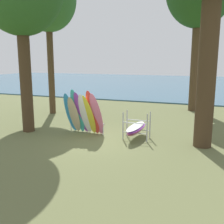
# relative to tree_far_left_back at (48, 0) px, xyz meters

# --- Properties ---
(ground_plane) EXTENTS (80.00, 80.00, 0.00)m
(ground_plane) POSITION_rel_tree_far_left_back_xyz_m (5.22, -4.71, -7.18)
(ground_plane) COLOR #60663D
(lake_water) EXTENTS (80.00, 36.00, 0.10)m
(lake_water) POSITION_rel_tree_far_left_back_xyz_m (5.22, 24.52, -7.13)
(lake_water) COLOR #38607A
(lake_water) RESTS_ON ground
(tree_far_left_back) EXTENTS (3.53, 3.53, 9.29)m
(tree_far_left_back) POSITION_rel_tree_far_left_back_xyz_m (0.00, 0.00, 0.00)
(tree_far_left_back) COLOR #4C3823
(tree_far_left_back) RESTS_ON ground
(leaning_board_pile) EXTENTS (2.09, 1.08, 2.21)m
(leaning_board_pile) POSITION_rel_tree_far_left_back_xyz_m (4.25, -3.91, -6.16)
(leaning_board_pile) COLOR #2D8ED1
(leaning_board_pile) RESTS_ON ground
(board_storage_rack) EXTENTS (1.15, 2.12, 1.25)m
(board_storage_rack) POSITION_rel_tree_far_left_back_xyz_m (6.81, -3.75, -6.68)
(board_storage_rack) COLOR #9EA0A5
(board_storage_rack) RESTS_ON ground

